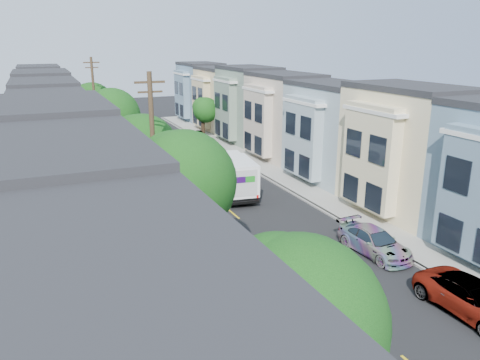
% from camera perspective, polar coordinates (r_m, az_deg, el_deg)
% --- Properties ---
extents(ground, '(160.00, 160.00, 0.00)m').
position_cam_1_polar(ground, '(27.91, 3.92, -8.11)').
color(ground, black).
rests_on(ground, ground).
extents(road_slab, '(12.00, 70.00, 0.02)m').
position_cam_1_polar(road_slab, '(40.97, -5.69, -0.02)').
color(road_slab, black).
rests_on(road_slab, ground).
extents(curb_left, '(0.30, 70.00, 0.15)m').
position_cam_1_polar(curb_left, '(39.64, -14.04, -0.92)').
color(curb_left, gray).
rests_on(curb_left, ground).
extents(curb_right, '(0.30, 70.00, 0.15)m').
position_cam_1_polar(curb_right, '(43.08, 1.98, 0.97)').
color(curb_right, gray).
rests_on(curb_right, ground).
extents(sidewalk_left, '(2.60, 70.00, 0.15)m').
position_cam_1_polar(sidewalk_left, '(39.47, -15.90, -1.14)').
color(sidewalk_left, gray).
rests_on(sidewalk_left, ground).
extents(sidewalk_right, '(2.60, 70.00, 0.15)m').
position_cam_1_polar(sidewalk_right, '(43.63, 3.53, 1.15)').
color(sidewalk_right, gray).
rests_on(sidewalk_right, ground).
extents(centerline, '(0.12, 70.00, 0.01)m').
position_cam_1_polar(centerline, '(40.97, -5.69, -0.04)').
color(centerline, gold).
rests_on(centerline, ground).
extents(townhouse_row_left, '(5.00, 70.00, 8.50)m').
position_cam_1_polar(townhouse_row_left, '(39.25, -21.38, -1.87)').
color(townhouse_row_left, '#99ACB4').
rests_on(townhouse_row_left, ground).
extents(townhouse_row_right, '(5.00, 70.00, 8.50)m').
position_cam_1_polar(townhouse_row_right, '(45.45, 7.81, 1.55)').
color(townhouse_row_right, '#99ACB4').
rests_on(townhouse_row_right, ground).
extents(tree_a, '(4.70, 4.70, 6.97)m').
position_cam_1_polar(tree_a, '(12.73, 6.66, -17.01)').
color(tree_a, black).
rests_on(tree_a, ground).
extents(tree_b, '(4.70, 4.70, 7.99)m').
position_cam_1_polar(tree_b, '(20.79, -7.10, -0.39)').
color(tree_b, black).
rests_on(tree_b, ground).
extents(tree_c, '(4.70, 4.70, 7.47)m').
position_cam_1_polar(tree_c, '(29.29, -12.03, 3.29)').
color(tree_c, black).
rests_on(tree_c, ground).
extents(tree_d, '(4.70, 4.70, 8.03)m').
position_cam_1_polar(tree_d, '(40.38, -15.46, 7.43)').
color(tree_d, black).
rests_on(tree_d, ground).
extents(tree_e, '(4.70, 4.70, 7.41)m').
position_cam_1_polar(tree_e, '(54.28, -17.62, 8.80)').
color(tree_e, black).
rests_on(tree_e, ground).
extents(tree_far_r, '(3.10, 3.10, 5.17)m').
position_cam_1_polar(tree_far_r, '(57.66, -4.29, 8.47)').
color(tree_far_r, black).
rests_on(tree_far_r, ground).
extents(utility_pole_near, '(1.60, 0.26, 10.00)m').
position_cam_1_polar(utility_pole_near, '(25.91, -10.43, 1.79)').
color(utility_pole_near, '#42301E').
rests_on(utility_pole_near, ground).
extents(utility_pole_far, '(1.60, 0.26, 10.00)m').
position_cam_1_polar(utility_pole_far, '(51.19, -17.24, 8.53)').
color(utility_pole_far, '#42301E').
rests_on(utility_pole_far, ground).
extents(fedex_truck, '(2.46, 6.39, 3.07)m').
position_cam_1_polar(fedex_truck, '(36.35, -0.86, 0.71)').
color(fedex_truck, white).
rests_on(fedex_truck, ground).
extents(lead_sedan, '(2.79, 5.01, 1.32)m').
position_cam_1_polar(lead_sedan, '(44.40, -3.94, 2.20)').
color(lead_sedan, black).
rests_on(lead_sedan, ground).
extents(parked_left_b, '(2.41, 5.16, 1.51)m').
position_cam_1_polar(parked_left_b, '(20.05, 0.61, -16.26)').
color(parked_left_b, '#061B37').
rests_on(parked_left_b, ground).
extents(parked_left_c, '(1.71, 4.04, 1.29)m').
position_cam_1_polar(parked_left_c, '(26.60, -6.34, -7.94)').
color(parked_left_c, '#999A9D').
rests_on(parked_left_c, ground).
extents(parked_left_d, '(1.94, 4.36, 1.29)m').
position_cam_1_polar(parked_left_d, '(38.24, -12.02, -0.52)').
color(parked_left_d, maroon).
rests_on(parked_left_d, ground).
extents(parked_right_a, '(2.67, 5.47, 1.50)m').
position_cam_1_polar(parked_right_a, '(23.55, 26.69, -12.88)').
color(parked_right_a, '#444444').
rests_on(parked_right_a, ground).
extents(parked_right_b, '(2.25, 4.88, 1.43)m').
position_cam_1_polar(parked_right_b, '(27.79, 16.05, -7.26)').
color(parked_right_b, white).
rests_on(parked_right_b, ground).
extents(parked_right_c, '(2.15, 4.39, 1.27)m').
position_cam_1_polar(parked_right_c, '(44.31, -0.50, 2.17)').
color(parked_right_c, black).
rests_on(parked_right_c, ground).
extents(parked_right_d, '(1.82, 4.53, 1.48)m').
position_cam_1_polar(parked_right_d, '(55.29, -5.37, 5.10)').
color(parked_right_d, black).
rests_on(parked_right_d, ground).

